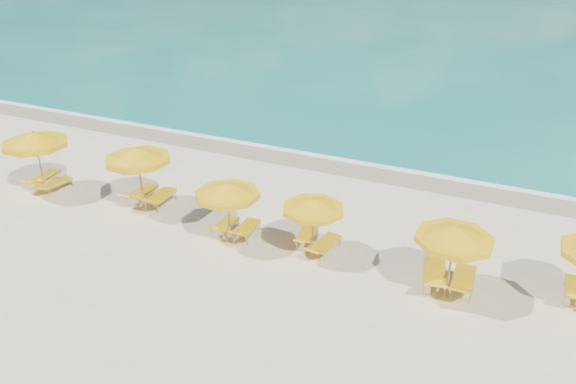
% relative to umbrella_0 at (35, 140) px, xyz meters
% --- Properties ---
extents(ground_plane, '(120.00, 120.00, 0.00)m').
position_rel_umbrella_0_xyz_m(ground_plane, '(10.22, 0.24, -2.21)').
color(ground_plane, beige).
extents(ocean, '(120.00, 80.00, 0.30)m').
position_rel_umbrella_0_xyz_m(ocean, '(10.22, 48.24, -2.21)').
color(ocean, '#137064').
rests_on(ocean, ground).
extents(wet_sand_band, '(120.00, 2.60, 0.01)m').
position_rel_umbrella_0_xyz_m(wet_sand_band, '(10.22, 7.64, -2.21)').
color(wet_sand_band, tan).
rests_on(wet_sand_band, ground).
extents(foam_line, '(120.00, 1.20, 0.03)m').
position_rel_umbrella_0_xyz_m(foam_line, '(10.22, 8.44, -2.21)').
color(foam_line, white).
rests_on(foam_line, ground).
extents(whitecap_near, '(14.00, 0.36, 0.05)m').
position_rel_umbrella_0_xyz_m(whitecap_near, '(4.22, 17.24, -2.21)').
color(whitecap_near, white).
rests_on(whitecap_near, ground).
extents(whitecap_far, '(18.00, 0.30, 0.05)m').
position_rel_umbrella_0_xyz_m(whitecap_far, '(18.22, 24.24, -2.21)').
color(whitecap_far, white).
rests_on(whitecap_far, ground).
extents(umbrella_0, '(3.34, 3.34, 2.59)m').
position_rel_umbrella_0_xyz_m(umbrella_0, '(0.00, 0.00, 0.00)').
color(umbrella_0, tan).
rests_on(umbrella_0, ground).
extents(umbrella_1, '(3.10, 3.10, 2.51)m').
position_rel_umbrella_0_xyz_m(umbrella_1, '(4.63, 0.48, -0.07)').
color(umbrella_1, tan).
rests_on(umbrella_1, ground).
extents(umbrella_2, '(2.85, 2.85, 2.26)m').
position_rel_umbrella_0_xyz_m(umbrella_2, '(8.94, -0.34, -0.29)').
color(umbrella_2, tan).
rests_on(umbrella_2, ground).
extents(umbrella_3, '(2.10, 2.10, 2.10)m').
position_rel_umbrella_0_xyz_m(umbrella_3, '(11.86, 0.09, -0.42)').
color(umbrella_3, tan).
rests_on(umbrella_3, ground).
extents(umbrella_4, '(3.05, 3.05, 2.33)m').
position_rel_umbrella_0_xyz_m(umbrella_4, '(16.36, -0.26, -0.22)').
color(umbrella_4, tan).
rests_on(umbrella_4, ground).
extents(lounger_0_left, '(0.82, 1.88, 0.65)m').
position_rel_umbrella_0_xyz_m(lounger_0_left, '(-0.38, 0.41, -2.00)').
color(lounger_0_left, '#A5A8AD').
rests_on(lounger_0_left, ground).
extents(lounger_0_right, '(0.79, 1.76, 0.61)m').
position_rel_umbrella_0_xyz_m(lounger_0_right, '(0.45, 0.17, -2.01)').
color(lounger_0_right, '#A5A8AD').
rests_on(lounger_0_right, ground).
extents(lounger_1_left, '(0.66, 1.88, 0.78)m').
position_rel_umbrella_0_xyz_m(lounger_1_left, '(4.27, 0.85, -1.99)').
color(lounger_1_left, '#A5A8AD').
rests_on(lounger_1_left, ground).
extents(lounger_1_right, '(0.68, 1.90, 0.84)m').
position_rel_umbrella_0_xyz_m(lounger_1_right, '(5.16, 0.83, -1.98)').
color(lounger_1_right, '#A5A8AD').
rests_on(lounger_1_right, ground).
extents(lounger_2_left, '(0.58, 1.57, 0.76)m').
position_rel_umbrella_0_xyz_m(lounger_2_left, '(8.53, 0.03, -2.01)').
color(lounger_2_left, '#A5A8AD').
rests_on(lounger_2_left, ground).
extents(lounger_2_right, '(0.73, 1.75, 0.76)m').
position_rel_umbrella_0_xyz_m(lounger_2_right, '(9.37, 0.11, -2.00)').
color(lounger_2_right, '#A5A8AD').
rests_on(lounger_2_right, ground).
extents(lounger_3_left, '(0.89, 1.81, 0.72)m').
position_rel_umbrella_0_xyz_m(lounger_3_left, '(11.47, 0.60, -2.00)').
color(lounger_3_left, '#A5A8AD').
rests_on(lounger_3_left, ground).
extents(lounger_3_right, '(0.77, 1.79, 0.65)m').
position_rel_umbrella_0_xyz_m(lounger_3_right, '(12.25, 0.29, -2.01)').
color(lounger_3_right, '#A5A8AD').
rests_on(lounger_3_right, ground).
extents(lounger_4_left, '(1.03, 2.12, 0.82)m').
position_rel_umbrella_0_xyz_m(lounger_4_left, '(15.93, -0.02, -1.97)').
color(lounger_4_left, '#A5A8AD').
rests_on(lounger_4_left, ground).
extents(lounger_4_right, '(0.69, 1.96, 0.79)m').
position_rel_umbrella_0_xyz_m(lounger_4_right, '(16.77, 0.03, -1.98)').
color(lounger_4_right, '#A5A8AD').
rests_on(lounger_4_right, ground).
extents(lounger_5_left, '(0.59, 1.70, 0.76)m').
position_rel_umbrella_0_xyz_m(lounger_5_left, '(19.83, 0.95, -2.00)').
color(lounger_5_left, '#A5A8AD').
rests_on(lounger_5_left, ground).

